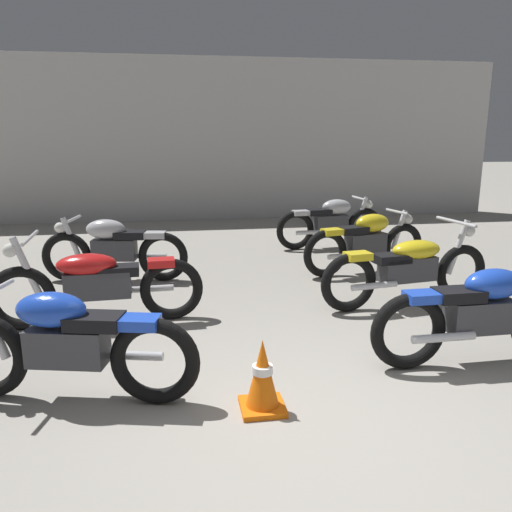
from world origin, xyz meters
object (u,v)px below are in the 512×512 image
(motorcycle_left_row_1, at_px, (97,283))
(motorcycle_right_row_0, at_px, (481,313))
(motorcycle_right_row_3, at_px, (331,222))
(traffic_cone, at_px, (262,377))
(motorcycle_left_row_0, at_px, (66,343))
(motorcycle_right_row_2, at_px, (366,241))
(motorcycle_left_row_2, at_px, (114,248))
(motorcycle_right_row_1, at_px, (409,267))

(motorcycle_left_row_1, relative_size, motorcycle_right_row_0, 1.10)
(motorcycle_right_row_3, xyz_separation_m, traffic_cone, (-2.11, -5.16, -0.20))
(motorcycle_left_row_1, distance_m, motorcycle_right_row_3, 4.75)
(motorcycle_left_row_0, height_order, motorcycle_right_row_2, same)
(motorcycle_left_row_1, xyz_separation_m, motorcycle_right_row_2, (3.51, 1.53, 0.01))
(motorcycle_left_row_2, bearing_deg, motorcycle_right_row_3, 23.77)
(motorcycle_right_row_0, bearing_deg, motorcycle_left_row_1, 156.38)
(motorcycle_left_row_0, height_order, motorcycle_right_row_0, same)
(motorcycle_left_row_0, bearing_deg, motorcycle_right_row_2, 41.67)
(motorcycle_right_row_1, distance_m, motorcycle_right_row_2, 1.45)
(motorcycle_left_row_1, height_order, motorcycle_left_row_2, motorcycle_left_row_1)
(motorcycle_left_row_2, relative_size, motorcycle_right_row_2, 1.01)
(motorcycle_left_row_2, bearing_deg, motorcycle_left_row_1, -89.86)
(motorcycle_right_row_1, bearing_deg, traffic_cone, -135.35)
(motorcycle_left_row_1, xyz_separation_m, traffic_cone, (1.40, -1.96, -0.19))
(motorcycle_left_row_0, height_order, motorcycle_right_row_1, motorcycle_right_row_1)
(motorcycle_right_row_3, distance_m, traffic_cone, 5.58)
(motorcycle_left_row_2, xyz_separation_m, traffic_cone, (1.41, -3.61, -0.20))
(motorcycle_left_row_0, bearing_deg, traffic_cone, -14.59)
(motorcycle_left_row_2, xyz_separation_m, motorcycle_right_row_2, (3.51, -0.13, 0.00))
(motorcycle_right_row_3, bearing_deg, motorcycle_left_row_0, -126.20)
(motorcycle_left_row_0, relative_size, motorcycle_right_row_3, 0.99)
(motorcycle_left_row_2, xyz_separation_m, motorcycle_right_row_1, (3.47, -1.57, -0.01))
(motorcycle_left_row_1, height_order, motorcycle_right_row_1, same)
(motorcycle_right_row_1, relative_size, motorcycle_right_row_3, 1.10)
(traffic_cone, bearing_deg, motorcycle_left_row_2, 111.29)
(motorcycle_left_row_1, height_order, traffic_cone, motorcycle_left_row_1)
(motorcycle_left_row_0, distance_m, motorcycle_right_row_0, 3.39)
(motorcycle_right_row_1, distance_m, motorcycle_right_row_3, 3.12)
(motorcycle_left_row_1, distance_m, motorcycle_right_row_2, 3.83)
(motorcycle_right_row_0, distance_m, motorcycle_right_row_1, 1.57)
(motorcycle_right_row_2, xyz_separation_m, traffic_cone, (-2.11, -3.49, -0.20))
(motorcycle_right_row_0, height_order, motorcycle_right_row_3, same)
(motorcycle_left_row_0, relative_size, motorcycle_left_row_1, 0.89)
(motorcycle_left_row_0, bearing_deg, motorcycle_left_row_1, 90.03)
(motorcycle_left_row_1, bearing_deg, motorcycle_left_row_0, -89.97)
(traffic_cone, bearing_deg, motorcycle_right_row_1, 44.65)
(motorcycle_right_row_0, bearing_deg, motorcycle_left_row_0, -178.17)
(motorcycle_left_row_2, xyz_separation_m, motorcycle_right_row_0, (3.39, -3.14, 0.00))
(motorcycle_right_row_1, bearing_deg, motorcycle_left_row_2, 155.60)
(traffic_cone, bearing_deg, motorcycle_left_row_0, 165.41)
(motorcycle_left_row_1, xyz_separation_m, motorcycle_right_row_0, (3.39, -1.48, 0.01))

